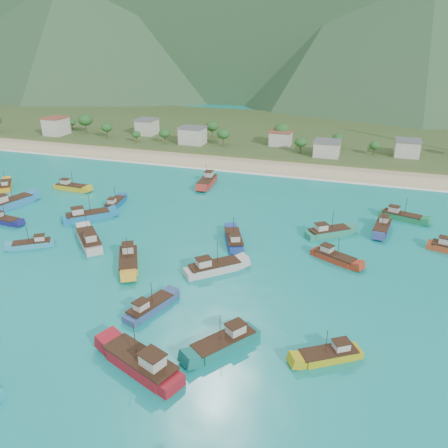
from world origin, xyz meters
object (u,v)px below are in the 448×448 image
(boat_13, at_px, (225,343))
(boat_27, at_px, (329,355))
(boat_0, at_px, (6,186))
(boat_17, at_px, (10,203))
(boat_19, at_px, (149,308))
(boat_21, at_px, (382,228))
(boat_14, at_px, (87,216))
(boat_11, at_px, (214,268))
(boat_3, at_px, (71,187))
(boat_24, at_px, (115,204))
(boat_29, at_px, (129,261))
(boat_2, at_px, (401,217))
(boat_4, at_px, (33,244))
(boat_10, at_px, (142,364))
(boat_20, at_px, (89,241))
(boat_25, at_px, (234,240))
(boat_28, at_px, (207,182))
(boat_9, at_px, (328,232))
(boat_1, at_px, (4,220))

(boat_13, distance_m, boat_27, 15.46)
(boat_0, bearing_deg, boat_17, -82.84)
(boat_19, relative_size, boat_21, 0.94)
(boat_14, bearing_deg, boat_11, 25.34)
(boat_21, bearing_deg, boat_13, 75.17)
(boat_19, bearing_deg, boat_3, 154.56)
(boat_24, height_order, boat_29, boat_29)
(boat_3, xyz_separation_m, boat_29, (40.78, -36.80, 0.13))
(boat_2, relative_size, boat_17, 0.81)
(boat_2, relative_size, boat_29, 0.91)
(boat_4, bearing_deg, boat_19, -145.99)
(boat_13, bearing_deg, boat_11, -31.08)
(boat_17, height_order, boat_21, boat_17)
(boat_2, distance_m, boat_27, 60.83)
(boat_21, relative_size, boat_27, 1.15)
(boat_13, relative_size, boat_24, 1.13)
(boat_11, bearing_deg, boat_29, -124.38)
(boat_2, relative_size, boat_10, 0.80)
(boat_27, bearing_deg, boat_19, 52.58)
(boat_13, relative_size, boat_19, 1.09)
(boat_0, xyz_separation_m, boat_4, (36.63, -31.38, -0.10))
(boat_3, distance_m, boat_27, 98.48)
(boat_14, bearing_deg, boat_19, 3.53)
(boat_3, relative_size, boat_20, 0.95)
(boat_17, bearing_deg, boat_13, -12.52)
(boat_2, distance_m, boat_25, 45.52)
(boat_28, bearing_deg, boat_25, 112.97)
(boat_14, bearing_deg, boat_10, -2.07)
(boat_13, distance_m, boat_17, 83.67)
(boat_27, bearing_deg, boat_25, 4.47)
(boat_3, height_order, boat_24, boat_3)
(boat_9, relative_size, boat_11, 0.99)
(boat_21, xyz_separation_m, boat_25, (-31.99, -18.02, 0.06))
(boat_9, relative_size, boat_28, 0.84)
(boat_4, distance_m, boat_20, 12.39)
(boat_1, distance_m, boat_29, 42.14)
(boat_21, bearing_deg, boat_20, 32.90)
(boat_14, height_order, boat_21, boat_14)
(boat_10, bearing_deg, boat_27, -45.66)
(boat_9, distance_m, boat_20, 55.26)
(boat_20, distance_m, boat_27, 59.62)
(boat_20, height_order, boat_28, boat_20)
(boat_19, bearing_deg, boat_10, -48.65)
(boat_1, bearing_deg, boat_24, 138.76)
(boat_3, xyz_separation_m, boat_14, (18.50, -18.75, 0.11))
(boat_19, distance_m, boat_29, 18.00)
(boat_14, height_order, boat_19, boat_14)
(boat_24, bearing_deg, boat_29, -62.93)
(boat_11, bearing_deg, boat_2, 95.32)
(boat_2, distance_m, boat_13, 67.74)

